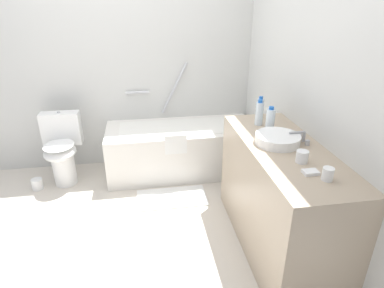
{
  "coord_description": "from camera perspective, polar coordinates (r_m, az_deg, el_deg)",
  "views": [
    {
      "loc": [
        0.29,
        -2.31,
        1.81
      ],
      "look_at": [
        0.68,
        0.15,
        0.67
      ],
      "focal_mm": 30.13,
      "sensor_mm": 36.0,
      "label": 1
    }
  ],
  "objects": [
    {
      "name": "ground_plane",
      "position": [
        2.95,
        -13.16,
        -14.06
      ],
      "size": [
        4.04,
        4.04,
        0.0
      ],
      "primitive_type": "plane",
      "color": "beige"
    },
    {
      "name": "wall_back_tiled",
      "position": [
        3.67,
        -13.96,
        14.16
      ],
      "size": [
        3.44,
        0.1,
        2.38
      ],
      "primitive_type": "cube",
      "color": "silver",
      "rests_on": "ground_plane"
    },
    {
      "name": "wall_right_mirror",
      "position": [
        2.72,
        19.62,
        9.98
      ],
      "size": [
        0.1,
        2.88,
        2.38
      ],
      "primitive_type": "cube",
      "color": "silver",
      "rests_on": "ground_plane"
    },
    {
      "name": "bathtub",
      "position": [
        3.59,
        -1.91,
        -0.62
      ],
      "size": [
        1.6,
        0.67,
        1.17
      ],
      "color": "white",
      "rests_on": "ground_plane"
    },
    {
      "name": "toilet",
      "position": [
        3.59,
        -22.05,
        -0.78
      ],
      "size": [
        0.39,
        0.47,
        0.74
      ],
      "rotation": [
        0.0,
        0.0,
        -1.57
      ],
      "color": "white",
      "rests_on": "ground_plane"
    },
    {
      "name": "vanity_counter",
      "position": [
        2.55,
        15.08,
        -9.26
      ],
      "size": [
        0.53,
        1.38,
        0.86
      ],
      "primitive_type": "cube",
      "color": "tan",
      "rests_on": "ground_plane"
    },
    {
      "name": "sink_basin",
      "position": [
        2.36,
        14.91,
        0.84
      ],
      "size": [
        0.32,
        0.32,
        0.07
      ],
      "primitive_type": "cylinder",
      "color": "white",
      "rests_on": "vanity_counter"
    },
    {
      "name": "sink_faucet",
      "position": [
        2.44,
        18.9,
        1.19
      ],
      "size": [
        0.13,
        0.15,
        0.08
      ],
      "color": "#A5A5AA",
      "rests_on": "vanity_counter"
    },
    {
      "name": "water_bottle_0",
      "position": [
        2.57,
        13.69,
        4.23
      ],
      "size": [
        0.07,
        0.07,
        0.19
      ],
      "color": "silver",
      "rests_on": "vanity_counter"
    },
    {
      "name": "water_bottle_1",
      "position": [
        2.83,
        11.96,
        6.26
      ],
      "size": [
        0.06,
        0.06,
        0.19
      ],
      "color": "silver",
      "rests_on": "vanity_counter"
    },
    {
      "name": "water_bottle_2",
      "position": [
        2.67,
        11.83,
        5.36
      ],
      "size": [
        0.06,
        0.06,
        0.21
      ],
      "color": "silver",
      "rests_on": "vanity_counter"
    },
    {
      "name": "drinking_glass_0",
      "position": [
        2.14,
        18.91,
        -2.13
      ],
      "size": [
        0.08,
        0.08,
        0.08
      ],
      "primitive_type": "cylinder",
      "color": "white",
      "rests_on": "vanity_counter"
    },
    {
      "name": "drinking_glass_1",
      "position": [
        1.99,
        22.92,
        -4.91
      ],
      "size": [
        0.06,
        0.06,
        0.08
      ],
      "primitive_type": "cylinder",
      "color": "white",
      "rests_on": "vanity_counter"
    },
    {
      "name": "soap_dish",
      "position": [
        2.03,
        20.24,
        -4.7
      ],
      "size": [
        0.09,
        0.06,
        0.02
      ],
      "primitive_type": "cube",
      "color": "white",
      "rests_on": "vanity_counter"
    },
    {
      "name": "bath_mat",
      "position": [
        3.23,
        -3.59,
        -9.47
      ],
      "size": [
        0.68,
        0.36,
        0.01
      ],
      "primitive_type": "cube",
      "color": "white",
      "rests_on": "ground_plane"
    },
    {
      "name": "toilet_paper_roll",
      "position": [
        3.71,
        -25.71,
        -6.4
      ],
      "size": [
        0.11,
        0.11,
        0.11
      ],
      "primitive_type": "cylinder",
      "color": "white",
      "rests_on": "ground_plane"
    }
  ]
}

